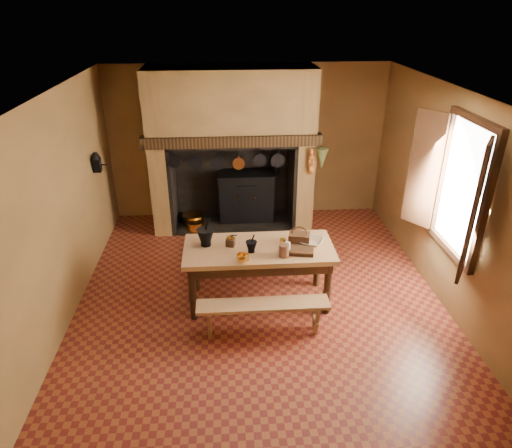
{
  "coord_description": "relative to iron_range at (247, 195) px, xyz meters",
  "views": [
    {
      "loc": [
        -0.43,
        -5.37,
        3.79
      ],
      "look_at": [
        -0.02,
        0.3,
        0.96
      ],
      "focal_mm": 32.0,
      "sensor_mm": 36.0,
      "label": 1
    }
  ],
  "objects": [
    {
      "name": "wall_right",
      "position": [
        2.54,
        -2.45,
        0.92
      ],
      "size": [
        0.02,
        5.5,
        2.8
      ],
      "primitive_type": "cube",
      "color": "olive",
      "rests_on": "floor"
    },
    {
      "name": "wooden_tray",
      "position": [
        0.55,
        -2.8,
        0.39
      ],
      "size": [
        0.35,
        0.28,
        0.05
      ],
      "primitive_type": "cube",
      "rotation": [
        0.0,
        0.0,
        -0.2
      ],
      "color": "#321A0F",
      "rests_on": "work_table"
    },
    {
      "name": "stoneware_crock",
      "position": [
        0.32,
        -2.87,
        0.45
      ],
      "size": [
        0.15,
        0.15,
        0.16
      ],
      "primitive_type": "cylinder",
      "rotation": [
        0.0,
        0.0,
        -0.15
      ],
      "color": "#532F1E",
      "rests_on": "work_table"
    },
    {
      "name": "wicker_basket",
      "position": [
        0.56,
        -2.57,
        0.45
      ],
      "size": [
        0.31,
        0.25,
        0.26
      ],
      "rotation": [
        0.0,
        0.0,
        -0.23
      ],
      "color": "#462715",
      "rests_on": "work_table"
    },
    {
      "name": "wall_left",
      "position": [
        -2.46,
        -2.45,
        0.92
      ],
      "size": [
        0.02,
        5.5,
        2.8
      ],
      "primitive_type": "cube",
      "color": "olive",
      "rests_on": "floor"
    },
    {
      "name": "window",
      "position": [
        2.39,
        -2.85,
        1.22
      ],
      "size": [
        0.39,
        1.75,
        1.76
      ],
      "color": "white",
      "rests_on": "wall_right"
    },
    {
      "name": "onion_string",
      "position": [
        1.04,
        -0.66,
        0.85
      ],
      "size": [
        0.12,
        0.1,
        0.46
      ],
      "primitive_type": null,
      "color": "#AB591F",
      "rests_on": "chimney_breast"
    },
    {
      "name": "floor",
      "position": [
        0.04,
        -2.45,
        -0.48
      ],
      "size": [
        5.5,
        5.5,
        0.0
      ],
      "primitive_type": "plane",
      "color": "brown",
      "rests_on": "ground"
    },
    {
      "name": "iron_range",
      "position": [
        0.0,
        0.0,
        0.0
      ],
      "size": [
        1.12,
        0.55,
        1.6
      ],
      "color": "black",
      "rests_on": "floor"
    },
    {
      "name": "brass_cup",
      "position": [
        -0.21,
        -2.98,
        0.42
      ],
      "size": [
        0.17,
        0.17,
        0.11
      ],
      "primitive_type": "imported",
      "rotation": [
        0.0,
        0.0,
        -0.31
      ],
      "color": "gold",
      "rests_on": "work_table"
    },
    {
      "name": "hanging_pans",
      "position": [
        -0.3,
        -0.64,
        0.88
      ],
      "size": [
        1.92,
        0.29,
        0.27
      ],
      "color": "black",
      "rests_on": "chimney_breast"
    },
    {
      "name": "work_table",
      "position": [
        0.02,
        -2.62,
        0.23
      ],
      "size": [
        1.97,
        0.87,
        0.85
      ],
      "color": "#AA7B4D",
      "rests_on": "floor"
    },
    {
      "name": "mortar_small",
      "position": [
        -0.08,
        -2.74,
        0.45
      ],
      "size": [
        0.15,
        0.15,
        0.25
      ],
      "rotation": [
        0.0,
        0.0,
        -0.03
      ],
      "color": "black",
      "rests_on": "work_table"
    },
    {
      "name": "wall_front",
      "position": [
        0.04,
        -5.2,
        0.92
      ],
      "size": [
        5.0,
        0.02,
        2.8
      ],
      "primitive_type": "cube",
      "color": "olive",
      "rests_on": "floor"
    },
    {
      "name": "mixing_bowl",
      "position": [
        0.72,
        -2.59,
        0.41
      ],
      "size": [
        0.41,
        0.41,
        0.08
      ],
      "primitive_type": "imported",
      "rotation": [
        0.0,
        0.0,
        -0.39
      ],
      "color": "beige",
      "rests_on": "work_table"
    },
    {
      "name": "coffee_grinder",
      "position": [
        -0.35,
        -2.56,
        0.43
      ],
      "size": [
        0.16,
        0.13,
        0.17
      ],
      "rotation": [
        0.0,
        0.0,
        -0.23
      ],
      "color": "#321A0F",
      "rests_on": "work_table"
    },
    {
      "name": "ceiling",
      "position": [
        0.04,
        -2.45,
        2.32
      ],
      "size": [
        5.5,
        5.5,
        0.0
      ],
      "primitive_type": "plane",
      "rotation": [
        3.14,
        0.0,
        0.0
      ],
      "color": "silver",
      "rests_on": "back_wall"
    },
    {
      "name": "bench_front",
      "position": [
        0.02,
        -3.31,
        -0.14
      ],
      "size": [
        1.62,
        0.28,
        0.46
      ],
      "color": "#AA7B4D",
      "rests_on": "floor"
    },
    {
      "name": "brass_mug_b",
      "position": [
        0.34,
        -2.59,
        0.41
      ],
      "size": [
        0.1,
        0.1,
        0.09
      ],
      "primitive_type": "cylinder",
      "rotation": [
        0.0,
        0.0,
        0.33
      ],
      "color": "gold",
      "rests_on": "work_table"
    },
    {
      "name": "back_wall",
      "position": [
        0.04,
        0.3,
        0.92
      ],
      "size": [
        5.0,
        0.02,
        2.8
      ],
      "primitive_type": "cube",
      "color": "olive",
      "rests_on": "floor"
    },
    {
      "name": "wall_coffee_mill",
      "position": [
        -2.38,
        -0.9,
        1.03
      ],
      "size": [
        0.23,
        0.16,
        0.31
      ],
      "color": "black",
      "rests_on": "wall_left"
    },
    {
      "name": "brass_mug_a",
      "position": [
        -0.16,
        -2.94,
        0.41
      ],
      "size": [
        0.1,
        0.1,
        0.09
      ],
      "primitive_type": "cylinder",
      "rotation": [
        0.0,
        0.0,
        -0.28
      ],
      "color": "gold",
      "rests_on": "work_table"
    },
    {
      "name": "chimney_breast",
      "position": [
        -0.26,
        -0.14,
        1.33
      ],
      "size": [
        2.95,
        0.96,
        2.8
      ],
      "color": "olive",
      "rests_on": "floor"
    },
    {
      "name": "bench_back",
      "position": [
        0.02,
        -1.86,
        -0.1
      ],
      "size": [
        1.81,
        0.32,
        0.51
      ],
      "color": "#AA7B4D",
      "rests_on": "floor"
    },
    {
      "name": "hearth_pans",
      "position": [
        -1.01,
        -0.23,
        -0.39
      ],
      "size": [
        0.51,
        0.62,
        0.2
      ],
      "color": "gold",
      "rests_on": "floor"
    },
    {
      "name": "herb_bunch",
      "position": [
        1.22,
        -0.66,
        0.9
      ],
      "size": [
        0.2,
        0.2,
        0.35
      ],
      "primitive_type": "cone",
      "rotation": [
        3.14,
        0.0,
        0.0
      ],
      "color": "#55612E",
      "rests_on": "chimney_breast"
    },
    {
      "name": "mortar_large",
      "position": [
        -0.67,
        -2.52,
        0.5
      ],
      "size": [
        0.23,
        0.23,
        0.39
      ],
      "rotation": [
        0.0,
        0.0,
        -0.28
      ],
      "color": "black",
      "rests_on": "work_table"
    },
    {
      "name": "glass_jar",
      "position": [
        0.38,
        -2.79,
        0.44
      ],
      "size": [
        0.09,
        0.09,
        0.14
      ],
      "primitive_type": "cylinder",
      "rotation": [
        0.0,
        0.0,
        0.14
      ],
      "color": "beige",
      "rests_on": "work_table"
    }
  ]
}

